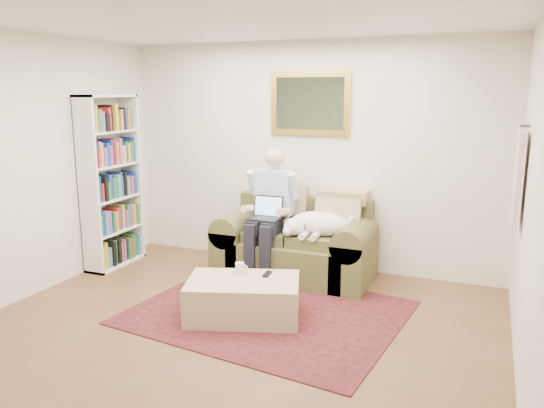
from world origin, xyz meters
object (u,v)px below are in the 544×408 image
Objects in this scene: ottoman at (243,299)px; bookshelf at (111,182)px; seated_man at (269,214)px; laptop at (266,213)px; sofa at (295,250)px; sleeping_dog at (320,224)px; coffee_mug at (240,268)px.

bookshelf is at bearing 158.62° from ottoman.
seated_man is 0.07m from laptop.
sleeping_dog is (0.31, -0.09, 0.36)m from sofa.
sofa is 0.85× the size of bookshelf.
bookshelf is (-2.44, -0.35, 0.35)m from sleeping_dog.
seated_man is at bearing 8.41° from bookshelf.
seated_man is at bearing 96.07° from coffee_mug.
ottoman is at bearing -55.93° from coffee_mug.
sofa is 0.48m from sleeping_dog.
laptop is at bearing -166.36° from sleeping_dog.
sofa is at bearing 87.78° from ottoman.
bookshelf reaches higher than sleeping_dog.
sofa is 2.43× the size of sleeping_dog.
bookshelf reaches higher than seated_man.
seated_man is at bearing -172.87° from sleeping_dog.
sofa is 2.29m from bookshelf.
coffee_mug is at bearing -83.47° from laptop.
ottoman is (0.21, -1.09, -0.54)m from seated_man.
seated_man reaches higher than sofa.
ottoman is at bearing -79.23° from seated_man.
coffee_mug reaches higher than ottoman.
sleeping_dog is 7.03× the size of coffee_mug.
sleeping_dog is at bearing 73.03° from ottoman.
sofa reaches higher than ottoman.
sofa reaches higher than coffee_mug.
laptop is 0.17× the size of bookshelf.
laptop is (0.00, -0.07, 0.03)m from seated_man.
coffee_mug is (-0.11, 0.16, 0.23)m from ottoman.
seated_man is 0.72× the size of bookshelf.
laptop is at bearing -90.00° from seated_man.
seated_man is 4.33× the size of laptop.
coffee_mug is at bearing -18.35° from bookshelf.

